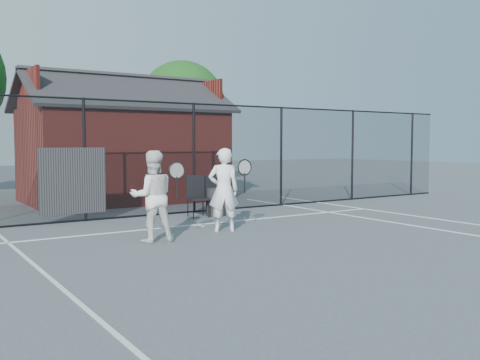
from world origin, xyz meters
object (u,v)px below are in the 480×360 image
player_front (224,190)px  chair_left (217,196)px  waste_bin (216,202)px  chair_right (198,197)px  player_back (152,196)px  clubhouse (123,152)px

player_front → chair_left: bearing=62.6°
player_front → waste_bin: size_ratio=2.46×
player_front → chair_left: (1.16, 2.23, -0.38)m
chair_right → waste_bin: chair_right is taller
player_back → waste_bin: bearing=40.6°
chair_right → waste_bin: size_ratio=1.43×
player_front → player_back: 1.79m
player_front → chair_right: (0.61, 2.25, -0.38)m
player_back → waste_bin: player_back is taller
player_back → chair_left: player_back is taller
waste_bin → clubhouse: bearing=97.7°
chair_left → chair_right: 0.55m
clubhouse → chair_left: bearing=-81.9°
player_front → chair_left: player_front is taller
player_front → chair_right: player_front is taller
chair_left → chair_right: chair_right is taller
player_front → clubhouse: bearing=86.3°
clubhouse → waste_bin: 5.10m
clubhouse → player_front: (-0.46, -7.13, -0.70)m
player_front → chair_right: size_ratio=1.72×
clubhouse → chair_right: size_ratio=6.20×
clubhouse → chair_right: (0.15, -4.88, -1.08)m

